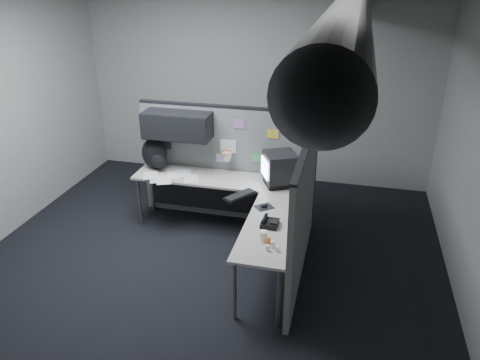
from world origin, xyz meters
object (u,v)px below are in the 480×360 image
(desk, at_px, (232,197))
(backpack, at_px, (155,154))
(phone, at_px, (270,223))
(monitor, at_px, (280,169))
(keyboard, at_px, (240,196))

(desk, xyz_separation_m, backpack, (-1.19, 0.37, 0.33))
(phone, relative_size, backpack, 0.47)
(desk, bearing_deg, phone, -51.57)
(desk, height_order, backpack, backpack)
(desk, relative_size, monitor, 4.57)
(monitor, height_order, backpack, backpack)
(monitor, height_order, phone, monitor)
(monitor, relative_size, phone, 2.44)
(phone, bearing_deg, backpack, 159.51)
(desk, distance_m, phone, 1.02)
(desk, bearing_deg, backpack, 162.58)
(keyboard, xyz_separation_m, backpack, (-1.34, 0.57, 0.19))
(monitor, bearing_deg, keyboard, -112.69)
(desk, relative_size, backpack, 5.28)
(desk, height_order, phone, phone)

